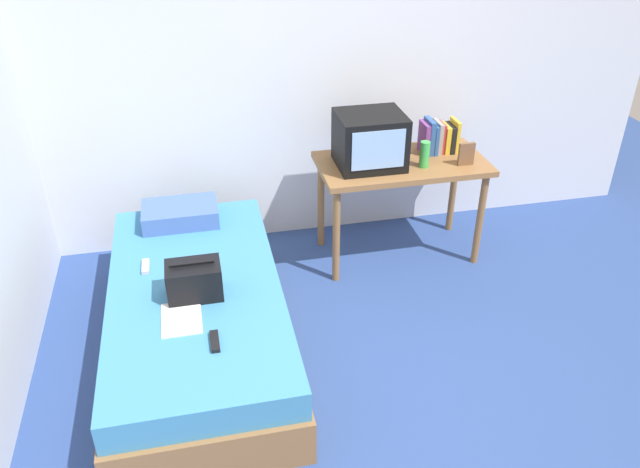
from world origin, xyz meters
TOP-DOWN VIEW (x-y plane):
  - ground_plane at (0.00, 0.00)m, footprint 8.00×8.00m
  - wall_back at (0.00, 2.00)m, footprint 5.20×0.10m
  - bed at (-0.98, 0.73)m, footprint 1.00×2.00m
  - desk at (0.49, 1.47)m, footprint 1.16×0.60m
  - tv at (0.25, 1.46)m, footprint 0.44×0.39m
  - water_bottle at (0.60, 1.35)m, footprint 0.07×0.07m
  - book_row at (0.79, 1.57)m, footprint 0.25×0.17m
  - picture_frame at (0.89, 1.32)m, footprint 0.11×0.02m
  - pillow at (-1.03, 1.48)m, footprint 0.49×0.32m
  - handbag at (-0.98, 0.64)m, footprint 0.30×0.20m
  - magazine at (-1.07, 0.44)m, footprint 0.21×0.29m
  - remote_dark at (-0.91, 0.21)m, footprint 0.04×0.16m
  - remote_silver at (-1.26, 0.97)m, footprint 0.04×0.14m

SIDE VIEW (x-z plane):
  - ground_plane at x=0.00m, z-range 0.00..0.00m
  - bed at x=-0.98m, z-range 0.00..0.44m
  - magazine at x=-1.07m, z-range 0.44..0.45m
  - remote_dark at x=-0.91m, z-range 0.44..0.47m
  - remote_silver at x=-1.26m, z-range 0.44..0.47m
  - pillow at x=-1.03m, z-range 0.44..0.57m
  - handbag at x=-0.98m, z-range 0.43..0.66m
  - desk at x=0.49m, z-range 0.28..1.02m
  - picture_frame at x=0.89m, z-range 0.75..0.90m
  - water_bottle at x=0.60m, z-range 0.75..0.93m
  - book_row at x=0.79m, z-range 0.73..0.98m
  - tv at x=0.25m, z-range 0.75..1.11m
  - wall_back at x=0.00m, z-range 0.00..2.60m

